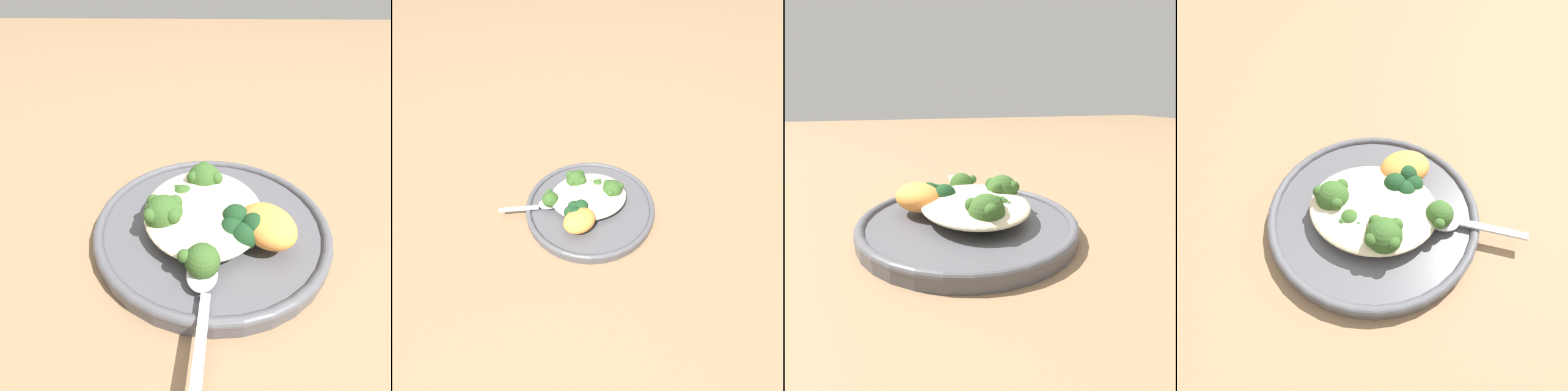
{
  "view_description": "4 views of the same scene",
  "coord_description": "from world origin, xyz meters",
  "views": [
    {
      "loc": [
        0.29,
        0.0,
        0.26
      ],
      "look_at": [
        0.01,
        -0.01,
        0.05
      ],
      "focal_mm": 28.0,
      "sensor_mm": 36.0,
      "label": 1
    },
    {
      "loc": [
        0.1,
        0.45,
        0.51
      ],
      "look_at": [
        0.01,
        0.01,
        0.04
      ],
      "focal_mm": 28.0,
      "sensor_mm": 36.0,
      "label": 2
    },
    {
      "loc": [
        -0.35,
        0.09,
        0.17
      ],
      "look_at": [
        0.01,
        -0.01,
        0.05
      ],
      "focal_mm": 28.0,
      "sensor_mm": 36.0,
      "label": 3
    },
    {
      "loc": [
        0.05,
        -0.22,
        0.35
      ],
      "look_at": [
        0.01,
        0.01,
        0.04
      ],
      "focal_mm": 28.0,
      "sensor_mm": 36.0,
      "label": 4
    }
  ],
  "objects": [
    {
      "name": "ground_plane",
      "position": [
        0.0,
        0.0,
        0.0
      ],
      "size": [
        4.0,
        4.0,
        0.0
      ],
      "primitive_type": "plane",
      "color": "#846647"
    },
    {
      "name": "plate",
      "position": [
        0.01,
        0.01,
        0.01
      ],
      "size": [
        0.28,
        0.28,
        0.02
      ],
      "color": "#4C4C51",
      "rests_on": "ground_plane"
    },
    {
      "name": "quinoa_mound",
      "position": [
        0.01,
        0.0,
        0.03
      ],
      "size": [
        0.16,
        0.14,
        0.03
      ],
      "primitive_type": "ellipsoid",
      "color": "beige",
      "rests_on": "plate"
    },
    {
      "name": "broccoli_stalk_0",
      "position": [
        -0.04,
        0.0,
        0.04
      ],
      "size": [
        0.09,
        0.06,
        0.04
      ],
      "rotation": [
        0.0,
        0.0,
        3.61
      ],
      "color": "#8EB25B",
      "rests_on": "plate"
    },
    {
      "name": "broccoli_stalk_1",
      "position": [
        -0.01,
        -0.02,
        0.03
      ],
      "size": [
        0.04,
        0.08,
        0.03
      ],
      "rotation": [
        0.0,
        0.0,
        4.4
      ],
      "color": "#8EB25B",
      "rests_on": "plate"
    },
    {
      "name": "broccoli_stalk_2",
      "position": [
        0.03,
        -0.04,
        0.04
      ],
      "size": [
        0.06,
        0.11,
        0.04
      ],
      "rotation": [
        0.0,
        0.0,
        5.11
      ],
      "color": "#8EB25B",
      "rests_on": "plate"
    },
    {
      "name": "broccoli_stalk_3",
      "position": [
        0.07,
        0.0,
        0.04
      ],
      "size": [
        0.12,
        0.06,
        0.03
      ],
      "rotation": [
        0.0,
        0.0,
        5.99
      ],
      "color": "#8EB25B",
      "rests_on": "plate"
    },
    {
      "name": "sweet_potato_chunk_0",
      "position": [
        0.04,
        0.07,
        0.04
      ],
      "size": [
        0.09,
        0.08,
        0.04
      ],
      "primitive_type": "ellipsoid",
      "rotation": [
        0.0,
        0.0,
        0.52
      ],
      "color": "orange",
      "rests_on": "plate"
    },
    {
      "name": "sweet_potato_chunk_1",
      "position": [
        0.04,
        0.07,
        0.04
      ],
      "size": [
        0.04,
        0.05,
        0.03
      ],
      "primitive_type": "ellipsoid",
      "rotation": [
        0.0,
        0.0,
        4.8
      ],
      "color": "orange",
      "rests_on": "plate"
    },
    {
      "name": "kale_tuft",
      "position": [
        0.04,
        0.04,
        0.04
      ],
      "size": [
        0.05,
        0.05,
        0.04
      ],
      "color": "#193D1E",
      "rests_on": "plate"
    },
    {
      "name": "spoon",
      "position": [
        0.11,
        0.0,
        0.03
      ],
      "size": [
        0.13,
        0.03,
        0.01
      ],
      "rotation": [
        0.0,
        0.0,
        6.2
      ],
      "color": "silver",
      "rests_on": "plate"
    }
  ]
}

